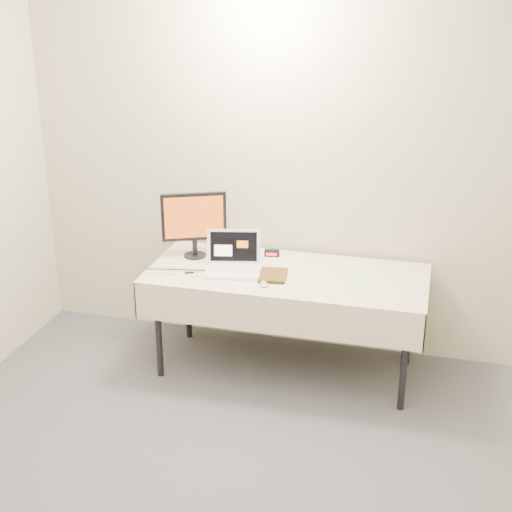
% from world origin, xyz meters
% --- Properties ---
extents(back_wall, '(4.00, 0.10, 2.70)m').
position_xyz_m(back_wall, '(0.00, 2.50, 1.35)').
color(back_wall, beige).
rests_on(back_wall, ground).
extents(table, '(1.86, 0.81, 0.74)m').
position_xyz_m(table, '(0.00, 2.05, 0.68)').
color(table, black).
rests_on(table, ground).
extents(laptop, '(0.42, 0.37, 0.25)m').
position_xyz_m(laptop, '(-0.36, 2.01, 0.80)').
color(laptop, white).
rests_on(laptop, table).
extents(monitor, '(0.42, 0.21, 0.46)m').
position_xyz_m(monitor, '(-0.69, 2.17, 1.01)').
color(monitor, black).
rests_on(monitor, table).
extents(book, '(0.18, 0.04, 0.24)m').
position_xyz_m(book, '(-0.16, 1.94, 0.86)').
color(book, brown).
rests_on(book, table).
extents(alarm_clock, '(0.11, 0.06, 0.04)m').
position_xyz_m(alarm_clock, '(-0.17, 2.32, 0.76)').
color(alarm_clock, black).
rests_on(alarm_clock, table).
extents(clicker, '(0.08, 0.11, 0.02)m').
position_xyz_m(clicker, '(-0.10, 1.80, 0.75)').
color(clicker, silver).
rests_on(clicker, table).
extents(paper_form, '(0.20, 0.33, 0.00)m').
position_xyz_m(paper_form, '(0.51, 1.97, 0.74)').
color(paper_form, '#AFDCB2').
rests_on(paper_form, table).
extents(usb_dongle, '(0.06, 0.04, 0.01)m').
position_xyz_m(usb_dongle, '(-0.63, 1.87, 0.74)').
color(usb_dongle, black).
rests_on(usb_dongle, table).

